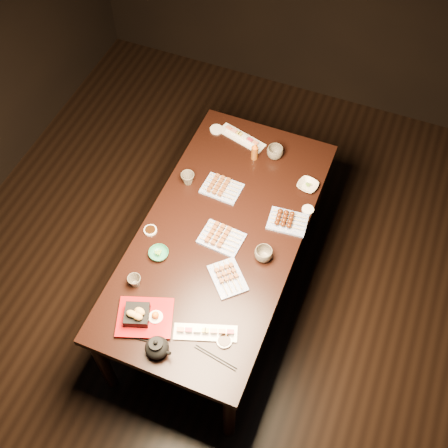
% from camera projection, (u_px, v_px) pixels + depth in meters
% --- Properties ---
extents(ground, '(5.00, 5.00, 0.00)m').
position_uv_depth(ground, '(207.00, 338.00, 3.68)').
color(ground, black).
rests_on(ground, ground).
extents(dining_table, '(1.01, 1.85, 0.75)m').
position_uv_depth(dining_table, '(221.00, 265.00, 3.56)').
color(dining_table, black).
rests_on(dining_table, ground).
extents(sushi_platter_near, '(0.34, 0.19, 0.04)m').
position_uv_depth(sushi_platter_near, '(205.00, 332.00, 2.88)').
color(sushi_platter_near, white).
rests_on(sushi_platter_near, dining_table).
extents(sushi_platter_far, '(0.34, 0.17, 0.04)m').
position_uv_depth(sushi_platter_far, '(242.00, 137.00, 3.64)').
color(sushi_platter_far, white).
rests_on(sushi_platter_far, dining_table).
extents(yakitori_plate_center, '(0.26, 0.19, 0.06)m').
position_uv_depth(yakitori_plate_center, '(222.00, 236.00, 3.20)').
color(yakitori_plate_center, '#828EB6').
rests_on(yakitori_plate_center, dining_table).
extents(yakitori_plate_right, '(0.27, 0.27, 0.06)m').
position_uv_depth(yakitori_plate_right, '(228.00, 276.00, 3.05)').
color(yakitori_plate_right, '#828EB6').
rests_on(yakitori_plate_right, dining_table).
extents(yakitori_plate_left, '(0.24, 0.18, 0.06)m').
position_uv_depth(yakitori_plate_left, '(222.00, 186.00, 3.40)').
color(yakitori_plate_left, '#828EB6').
rests_on(yakitori_plate_left, dining_table).
extents(tsukune_plate, '(0.24, 0.18, 0.06)m').
position_uv_depth(tsukune_plate, '(288.00, 220.00, 3.26)').
color(tsukune_plate, '#828EB6').
rests_on(tsukune_plate, dining_table).
extents(edamame_bowl_green, '(0.14, 0.14, 0.04)m').
position_uv_depth(edamame_bowl_green, '(159.00, 254.00, 3.15)').
color(edamame_bowl_green, '#277952').
rests_on(edamame_bowl_green, dining_table).
extents(edamame_bowl_cream, '(0.14, 0.14, 0.03)m').
position_uv_depth(edamame_bowl_cream, '(308.00, 186.00, 3.42)').
color(edamame_bowl_cream, beige).
rests_on(edamame_bowl_cream, dining_table).
extents(tempura_tray, '(0.35, 0.31, 0.11)m').
position_uv_depth(tempura_tray, '(144.00, 315.00, 2.90)').
color(tempura_tray, black).
rests_on(tempura_tray, dining_table).
extents(teacup_near_left, '(0.08, 0.08, 0.07)m').
position_uv_depth(teacup_near_left, '(135.00, 281.00, 3.03)').
color(teacup_near_left, '#524A3E').
rests_on(teacup_near_left, dining_table).
extents(teacup_mid_right, '(0.13, 0.13, 0.08)m').
position_uv_depth(teacup_mid_right, '(264.00, 254.00, 3.12)').
color(teacup_mid_right, '#524A3E').
rests_on(teacup_mid_right, dining_table).
extents(teacup_far_left, '(0.10, 0.10, 0.08)m').
position_uv_depth(teacup_far_left, '(188.00, 178.00, 3.42)').
color(teacup_far_left, '#524A3E').
rests_on(teacup_far_left, dining_table).
extents(teacup_far_right, '(0.12, 0.12, 0.08)m').
position_uv_depth(teacup_far_right, '(275.00, 152.00, 3.54)').
color(teacup_far_right, '#524A3E').
rests_on(teacup_far_right, dining_table).
extents(teapot, '(0.16, 0.16, 0.12)m').
position_uv_depth(teapot, '(157.00, 346.00, 2.79)').
color(teapot, black).
rests_on(teapot, dining_table).
extents(condiment_bottle, '(0.06, 0.06, 0.13)m').
position_uv_depth(condiment_bottle, '(255.00, 151.00, 3.51)').
color(condiment_bottle, brown).
rests_on(condiment_bottle, dining_table).
extents(sauce_dish_west, '(0.10, 0.10, 0.01)m').
position_uv_depth(sauce_dish_west, '(150.00, 230.00, 3.25)').
color(sauce_dish_west, white).
rests_on(sauce_dish_west, dining_table).
extents(sauce_dish_east, '(0.08, 0.08, 0.01)m').
position_uv_depth(sauce_dish_east, '(308.00, 210.00, 3.33)').
color(sauce_dish_east, white).
rests_on(sauce_dish_east, dining_table).
extents(sauce_dish_se, '(0.10, 0.10, 0.01)m').
position_uv_depth(sauce_dish_se, '(224.00, 341.00, 2.87)').
color(sauce_dish_se, white).
rests_on(sauce_dish_se, dining_table).
extents(sauce_dish_nw, '(0.11, 0.11, 0.01)m').
position_uv_depth(sauce_dish_nw, '(216.00, 129.00, 3.70)').
color(sauce_dish_nw, white).
rests_on(sauce_dish_nw, dining_table).
extents(chopsticks_near, '(0.23, 0.05, 0.01)m').
position_uv_depth(chopsticks_near, '(136.00, 337.00, 2.88)').
color(chopsticks_near, black).
rests_on(chopsticks_near, dining_table).
extents(chopsticks_se, '(0.24, 0.06, 0.01)m').
position_uv_depth(chopsticks_se, '(216.00, 357.00, 2.82)').
color(chopsticks_se, black).
rests_on(chopsticks_se, dining_table).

